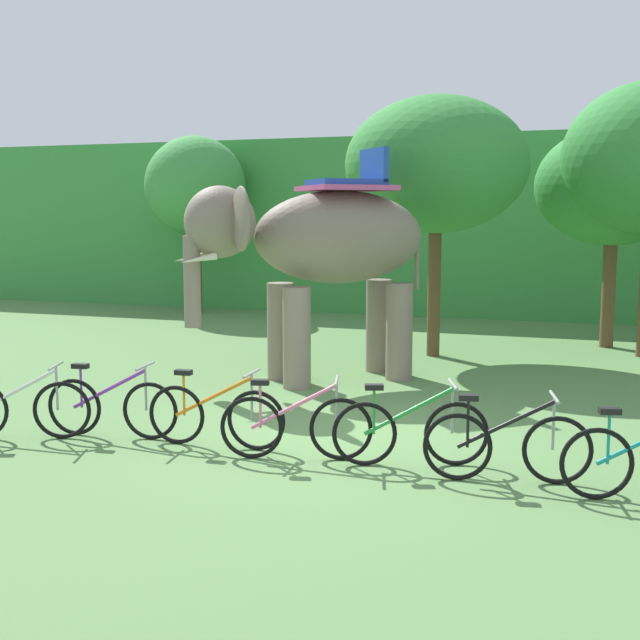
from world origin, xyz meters
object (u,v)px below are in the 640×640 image
(bike_white, at_px, (20,408))
(bike_orange, at_px, (215,415))
(tree_center_right, at_px, (436,165))
(bike_black, at_px, (507,446))
(tree_far_left, at_px, (613,186))
(bike_purple, at_px, (112,406))
(bike_green, at_px, (410,431))
(bike_pink, at_px, (296,426))
(elephant, at_px, (321,246))
(tree_right, at_px, (195,187))

(bike_white, relative_size, bike_orange, 0.95)
(tree_center_right, height_order, bike_black, tree_center_right)
(tree_far_left, bearing_deg, tree_center_right, -145.87)
(tree_center_right, xyz_separation_m, bike_white, (-3.64, -7.40, -3.23))
(bike_purple, relative_size, bike_green, 1.04)
(bike_white, xyz_separation_m, bike_black, (5.78, 0.27, 0.00))
(tree_center_right, bearing_deg, bike_pink, -91.42)
(elephant, relative_size, bike_pink, 2.29)
(bike_purple, distance_m, bike_black, 4.77)
(tree_right, distance_m, bike_black, 15.42)
(tree_right, distance_m, bike_pink, 14.07)
(tree_right, height_order, elephant, tree_right)
(tree_right, bearing_deg, bike_orange, -61.76)
(tree_center_right, height_order, elephant, tree_center_right)
(bike_white, xyz_separation_m, bike_orange, (2.40, 0.45, 0.00))
(bike_orange, xyz_separation_m, bike_black, (3.37, -0.19, 0.00))
(bike_white, bearing_deg, bike_orange, 10.64)
(tree_far_left, relative_size, bike_white, 2.75)
(tree_center_right, bearing_deg, tree_right, 148.37)
(elephant, xyz_separation_m, bike_orange, (0.05, -4.01, -1.82))
(bike_orange, height_order, bike_black, same)
(bike_orange, distance_m, bike_black, 3.38)
(elephant, height_order, bike_pink, elephant)
(bike_pink, bearing_deg, bike_green, 8.51)
(bike_purple, bearing_deg, tree_right, 112.55)
(bike_white, height_order, bike_pink, same)
(tree_right, bearing_deg, tree_far_left, -12.84)
(bike_purple, distance_m, bike_orange, 1.39)
(bike_orange, bearing_deg, tree_far_left, 64.11)
(bike_pink, distance_m, bike_green, 1.27)
(elephant, xyz_separation_m, bike_purple, (-1.34, -4.04, -1.82))
(elephant, xyz_separation_m, bike_green, (2.37, -3.97, -1.82))
(elephant, bearing_deg, bike_pink, -74.97)
(tree_center_right, distance_m, bike_orange, 7.76)
(elephant, bearing_deg, bike_purple, -108.35)
(bike_purple, relative_size, bike_pink, 1.02)
(elephant, distance_m, bike_white, 5.36)
(bike_purple, relative_size, bike_orange, 1.00)
(bike_white, height_order, bike_green, same)
(elephant, height_order, bike_black, elephant)
(tree_right, bearing_deg, bike_green, -53.46)
(bike_white, relative_size, bike_green, 1.00)
(tree_right, distance_m, bike_white, 12.92)
(tree_right, distance_m, elephant, 9.78)
(tree_right, bearing_deg, bike_white, -72.46)
(tree_far_left, xyz_separation_m, elephant, (-4.47, -5.10, -1.06))
(tree_center_right, relative_size, bike_green, 3.01)
(bike_purple, height_order, bike_green, same)
(tree_right, relative_size, bike_green, 2.93)
(bike_orange, relative_size, bike_green, 1.05)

